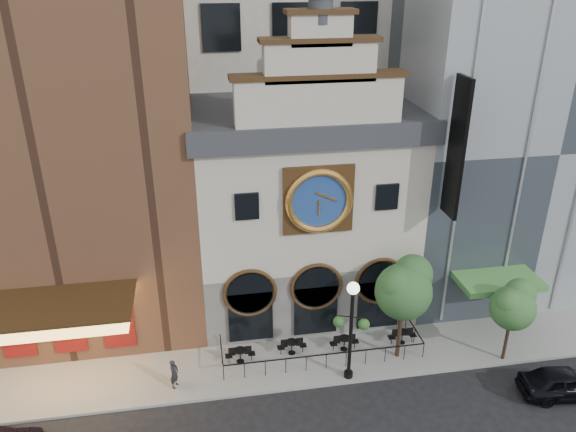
{
  "coord_description": "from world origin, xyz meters",
  "views": [
    {
      "loc": [
        -5.84,
        -21.31,
        19.59
      ],
      "look_at": [
        -1.19,
        6.0,
        6.8
      ],
      "focal_mm": 35.0,
      "sensor_mm": 36.0,
      "label": 1
    }
  ],
  "objects_px": {
    "bistro_0": "(240,354)",
    "car_right": "(566,383)",
    "tree_right": "(514,304)",
    "bistro_3": "(402,336)",
    "lamppost": "(351,320)",
    "pedestrian": "(174,374)",
    "bistro_1": "(292,346)",
    "tree_left": "(405,287)",
    "bistro_2": "(344,342)"
  },
  "relations": [
    {
      "from": "bistro_0",
      "to": "car_right",
      "type": "height_order",
      "value": "car_right"
    },
    {
      "from": "bistro_0",
      "to": "bistro_3",
      "type": "height_order",
      "value": "same"
    },
    {
      "from": "pedestrian",
      "to": "lamppost",
      "type": "distance_m",
      "value": 9.12
    },
    {
      "from": "bistro_2",
      "to": "car_right",
      "type": "height_order",
      "value": "car_right"
    },
    {
      "from": "bistro_3",
      "to": "bistro_0",
      "type": "bearing_deg",
      "value": -179.4
    },
    {
      "from": "bistro_0",
      "to": "tree_right",
      "type": "bearing_deg",
      "value": -8.43
    },
    {
      "from": "bistro_2",
      "to": "bistro_1",
      "type": "bearing_deg",
      "value": 176.9
    },
    {
      "from": "bistro_0",
      "to": "lamppost",
      "type": "distance_m",
      "value": 6.45
    },
    {
      "from": "bistro_1",
      "to": "tree_left",
      "type": "height_order",
      "value": "tree_left"
    },
    {
      "from": "bistro_1",
      "to": "pedestrian",
      "type": "height_order",
      "value": "pedestrian"
    },
    {
      "from": "car_right",
      "to": "lamppost",
      "type": "xyz_separation_m",
      "value": [
        -10.12,
        2.91,
        2.84
      ]
    },
    {
      "from": "bistro_2",
      "to": "tree_right",
      "type": "distance_m",
      "value": 8.96
    },
    {
      "from": "tree_left",
      "to": "car_right",
      "type": "bearing_deg",
      "value": -30.3
    },
    {
      "from": "bistro_1",
      "to": "bistro_2",
      "type": "xyz_separation_m",
      "value": [
        2.86,
        -0.15,
        0.0
      ]
    },
    {
      "from": "bistro_1",
      "to": "bistro_2",
      "type": "height_order",
      "value": "same"
    },
    {
      "from": "pedestrian",
      "to": "bistro_1",
      "type": "bearing_deg",
      "value": -46.97
    },
    {
      "from": "bistro_0",
      "to": "bistro_3",
      "type": "relative_size",
      "value": 1.0
    },
    {
      "from": "bistro_0",
      "to": "tree_right",
      "type": "distance_m",
      "value": 14.32
    },
    {
      "from": "bistro_1",
      "to": "tree_right",
      "type": "relative_size",
      "value": 0.34
    },
    {
      "from": "bistro_1",
      "to": "bistro_2",
      "type": "relative_size",
      "value": 1.0
    },
    {
      "from": "pedestrian",
      "to": "tree_left",
      "type": "relative_size",
      "value": 0.27
    },
    {
      "from": "tree_left",
      "to": "tree_right",
      "type": "xyz_separation_m",
      "value": [
        5.47,
        -1.18,
        -0.88
      ]
    },
    {
      "from": "tree_right",
      "to": "bistro_3",
      "type": "bearing_deg",
      "value": 156.34
    },
    {
      "from": "bistro_3",
      "to": "tree_right",
      "type": "distance_m",
      "value": 6.1
    },
    {
      "from": "pedestrian",
      "to": "tree_left",
      "type": "height_order",
      "value": "tree_left"
    },
    {
      "from": "bistro_3",
      "to": "bistro_1",
      "type": "bearing_deg",
      "value": 178.77
    },
    {
      "from": "bistro_1",
      "to": "tree_right",
      "type": "xyz_separation_m",
      "value": [
        11.06,
        -2.28,
        2.93
      ]
    },
    {
      "from": "tree_left",
      "to": "lamppost",
      "type": "bearing_deg",
      "value": -158.51
    },
    {
      "from": "bistro_1",
      "to": "tree_right",
      "type": "height_order",
      "value": "tree_right"
    },
    {
      "from": "car_right",
      "to": "tree_left",
      "type": "xyz_separation_m",
      "value": [
        -7.05,
        4.12,
        3.67
      ]
    },
    {
      "from": "bistro_3",
      "to": "car_right",
      "type": "bearing_deg",
      "value": -38.13
    },
    {
      "from": "bistro_2",
      "to": "lamppost",
      "type": "bearing_deg",
      "value": -99.06
    },
    {
      "from": "bistro_1",
      "to": "car_right",
      "type": "xyz_separation_m",
      "value": [
        12.64,
        -5.22,
        0.15
      ]
    },
    {
      "from": "lamppost",
      "to": "car_right",
      "type": "bearing_deg",
      "value": 3.65
    },
    {
      "from": "lamppost",
      "to": "bistro_2",
      "type": "bearing_deg",
      "value": 100.63
    },
    {
      "from": "lamppost",
      "to": "tree_left",
      "type": "distance_m",
      "value": 3.4
    },
    {
      "from": "car_right",
      "to": "pedestrian",
      "type": "xyz_separation_m",
      "value": [
        -18.81,
        3.66,
        0.18
      ]
    },
    {
      "from": "bistro_2",
      "to": "pedestrian",
      "type": "bearing_deg",
      "value": -171.17
    },
    {
      "from": "bistro_3",
      "to": "tree_left",
      "type": "relative_size",
      "value": 0.27
    },
    {
      "from": "bistro_1",
      "to": "bistro_0",
      "type": "bearing_deg",
      "value": -175.38
    },
    {
      "from": "bistro_1",
      "to": "pedestrian",
      "type": "xyz_separation_m",
      "value": [
        -6.17,
        -1.56,
        0.32
      ]
    },
    {
      "from": "bistro_0",
      "to": "bistro_1",
      "type": "xyz_separation_m",
      "value": [
        2.8,
        0.23,
        0.0
      ]
    },
    {
      "from": "bistro_2",
      "to": "car_right",
      "type": "xyz_separation_m",
      "value": [
        9.78,
        -5.06,
        0.15
      ]
    },
    {
      "from": "car_right",
      "to": "tree_right",
      "type": "xyz_separation_m",
      "value": [
        -1.58,
        2.94,
        2.79
      ]
    },
    {
      "from": "bistro_1",
      "to": "bistro_3",
      "type": "height_order",
      "value": "same"
    },
    {
      "from": "bistro_0",
      "to": "car_right",
      "type": "xyz_separation_m",
      "value": [
        15.44,
        -4.99,
        0.15
      ]
    },
    {
      "from": "lamppost",
      "to": "tree_right",
      "type": "height_order",
      "value": "lamppost"
    },
    {
      "from": "bistro_1",
      "to": "bistro_3",
      "type": "bearing_deg",
      "value": -1.23
    },
    {
      "from": "bistro_0",
      "to": "lamppost",
      "type": "height_order",
      "value": "lamppost"
    },
    {
      "from": "bistro_2",
      "to": "car_right",
      "type": "bearing_deg",
      "value": -27.39
    }
  ]
}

